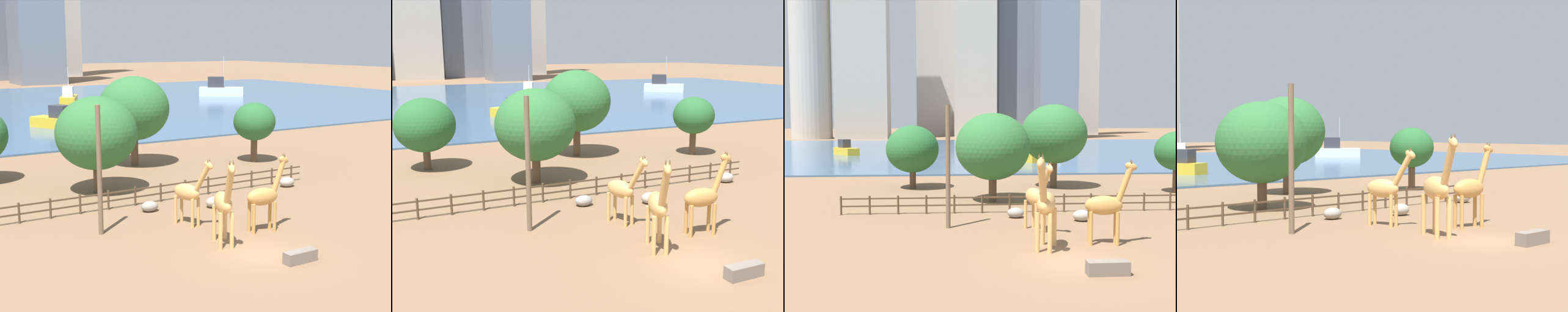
{
  "view_description": "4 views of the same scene",
  "coord_description": "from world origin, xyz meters",
  "views": [
    {
      "loc": [
        -18.25,
        -23.2,
        10.75
      ],
      "look_at": [
        2.8,
        11.08,
        3.13
      ],
      "focal_mm": 55.0,
      "sensor_mm": 36.0,
      "label": 1
    },
    {
      "loc": [
        -13.59,
        -16.87,
        9.81
      ],
      "look_at": [
        -1.9,
        8.1,
        3.74
      ],
      "focal_mm": 45.0,
      "sensor_mm": 36.0,
      "label": 2
    },
    {
      "loc": [
        -5.88,
        -21.71,
        6.67
      ],
      "look_at": [
        -2.42,
        26.14,
        2.89
      ],
      "focal_mm": 45.0,
      "sensor_mm": 36.0,
      "label": 3
    },
    {
      "loc": [
        -21.64,
        -17.46,
        5.0
      ],
      "look_at": [
        3.17,
        11.82,
        3.5
      ],
      "focal_mm": 55.0,
      "sensor_mm": 36.0,
      "label": 4
    }
  ],
  "objects": [
    {
      "name": "boulder_small",
      "position": [
        10.82,
        10.87,
        0.36
      ],
      "size": [
        1.22,
        0.96,
        0.72
      ],
      "primitive_type": "ellipsoid",
      "color": "gray",
      "rests_on": "ground"
    },
    {
      "name": "giraffe_companion",
      "position": [
        2.56,
        3.1,
        2.09
      ],
      "size": [
        2.75,
        1.06,
        4.52
      ],
      "rotation": [
        0.0,
        0.0,
        6.13
      ],
      "color": "#C18C47",
      "rests_on": "ground"
    },
    {
      "name": "boat_tug",
      "position": [
        17.42,
        77.15,
        1.27
      ],
      "size": [
        5.32,
        7.57,
        6.43
      ],
      "rotation": [
        0.0,
        0.0,
        1.14
      ],
      "color": "gold",
      "rests_on": "harbor_water"
    },
    {
      "name": "tree_left_small",
      "position": [
        14.54,
        19.96,
        3.69
      ],
      "size": [
        3.84,
        3.84,
        5.45
      ],
      "color": "brown",
      "rests_on": "ground"
    },
    {
      "name": "tree_center_broad",
      "position": [
        -2.11,
        16.67,
        4.37
      ],
      "size": [
        5.9,
        5.9,
        7.04
      ],
      "color": "brown",
      "rests_on": "ground"
    },
    {
      "name": "feeding_trough",
      "position": [
        1.0,
        -1.83,
        0.3
      ],
      "size": [
        1.8,
        0.6,
        0.6
      ],
      "primitive_type": "cube",
      "color": "#72665B",
      "rests_on": "ground"
    },
    {
      "name": "boulder_by_pole",
      "position": [
        -1.19,
        10.25,
        0.34
      ],
      "size": [
        1.14,
        0.89,
        0.67
      ],
      "primitive_type": "ellipsoid",
      "color": "gray",
      "rests_on": "ground"
    },
    {
      "name": "utility_pole",
      "position": [
        -5.7,
        7.53,
        3.71
      ],
      "size": [
        0.28,
        0.28,
        7.41
      ],
      "primitive_type": "cylinder",
      "color": "brown",
      "rests_on": "ground"
    },
    {
      "name": "boulder_near_fence",
      "position": [
        2.91,
        8.89,
        0.36
      ],
      "size": [
        1.18,
        0.96,
        0.72
      ],
      "primitive_type": "ellipsoid",
      "color": "gray",
      "rests_on": "ground"
    },
    {
      "name": "tree_right_tall",
      "position": [
        4.45,
        24.1,
        5.09
      ],
      "size": [
        6.25,
        6.25,
        7.93
      ],
      "color": "brown",
      "rests_on": "ground"
    },
    {
      "name": "enclosure_fence",
      "position": [
        -0.18,
        12.0,
        0.76
      ],
      "size": [
        26.12,
        0.14,
        1.3
      ],
      "color": "#4C3826",
      "rests_on": "ground"
    },
    {
      "name": "boat_sailboat",
      "position": [
        6.0,
        49.87,
        1.18
      ],
      "size": [
        5.23,
        6.9,
        2.89
      ],
      "rotation": [
        0.0,
        0.0,
        2.07
      ],
      "color": "gold",
      "rests_on": "harbor_water"
    },
    {
      "name": "boat_barge",
      "position": [
        49.26,
        77.27,
        1.52
      ],
      "size": [
        9.0,
        7.71,
        7.92
      ],
      "rotation": [
        0.0,
        0.0,
        5.66
      ],
      "color": "silver",
      "rests_on": "harbor_water"
    },
    {
      "name": "giraffe_young",
      "position": [
        -0.55,
        6.35,
        2.03
      ],
      "size": [
        1.42,
        3.01,
        4.25
      ],
      "rotation": [
        0.0,
        0.0,
        5.02
      ],
      "color": "tan",
      "rests_on": "ground"
    },
    {
      "name": "giraffe_tall",
      "position": [
        -0.85,
        2.25,
        2.35
      ],
      "size": [
        1.75,
        3.28,
        5.0
      ],
      "rotation": [
        0.0,
        0.0,
        4.35
      ],
      "color": "tan",
      "rests_on": "ground"
    }
  ]
}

